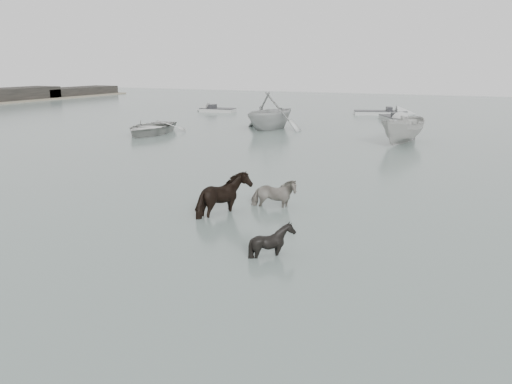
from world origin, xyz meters
TOP-DOWN VIEW (x-y plane):
  - ground at (0.00, 0.00)m, footprint 140.00×140.00m
  - pony_pinto at (-0.35, 2.46)m, footprint 1.75×1.14m
  - pony_dark at (-1.48, 1.03)m, footprint 1.59×1.80m
  - pony_black at (1.30, -1.62)m, footprint 1.09×0.98m
  - rowboat_lead at (-15.25, 15.90)m, footprint 4.61×5.90m
  - rowboat_trail at (-8.53, 21.68)m, footprint 5.85×6.41m
  - boat_small at (1.54, 18.74)m, footprint 2.88×4.98m
  - skiff_outer at (-18.69, 32.03)m, footprint 4.91×2.03m
  - skiff_mid at (-0.98, 31.36)m, footprint 4.10×5.75m
  - skiff_far at (-3.14, 36.04)m, footprint 6.96×3.61m

SIDE VIEW (x-z plane):
  - ground at x=0.00m, z-range 0.00..0.00m
  - skiff_outer at x=-18.69m, z-range 0.00..0.75m
  - skiff_mid at x=-0.98m, z-range 0.00..0.75m
  - skiff_far at x=-3.14m, z-range 0.00..0.75m
  - rowboat_lead at x=-15.25m, z-range 0.00..1.11m
  - pony_black at x=1.30m, z-range 0.00..1.14m
  - pony_pinto at x=-0.35m, z-range 0.00..1.36m
  - pony_dark at x=-1.48m, z-range 0.00..1.69m
  - boat_small at x=1.54m, z-range 0.00..1.81m
  - rowboat_trail at x=-8.53m, z-range 0.00..2.89m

